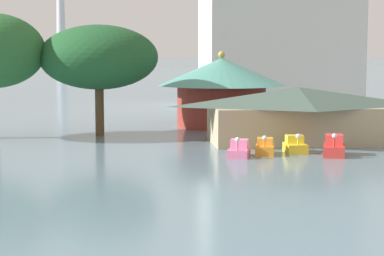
{
  "coord_description": "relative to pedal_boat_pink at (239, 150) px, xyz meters",
  "views": [
    {
      "loc": [
        0.78,
        -11.13,
        7.49
      ],
      "look_at": [
        4.66,
        27.02,
        3.24
      ],
      "focal_mm": 64.12,
      "sensor_mm": 36.0,
      "label": 1
    }
  ],
  "objects": [
    {
      "name": "green_roof_pavilion",
      "position": [
        1.65,
        20.34,
        3.57
      ],
      "size": [
        12.82,
        12.82,
        7.6
      ],
      "color": "#993328",
      "rests_on": "ground"
    },
    {
      "name": "background_building_block",
      "position": [
        13.36,
        46.82,
        12.15
      ],
      "size": [
        20.9,
        15.89,
        25.24
      ],
      "color": "silver",
      "rests_on": "ground"
    },
    {
      "name": "pedal_boat_red",
      "position": [
        6.97,
        -0.2,
        0.11
      ],
      "size": [
        2.33,
        3.29,
        1.76
      ],
      "rotation": [
        0.0,
        0.0,
        -1.88
      ],
      "color": "red",
      "rests_on": "ground"
    },
    {
      "name": "pedal_boat_yellow",
      "position": [
        4.52,
        1.55,
        0.03
      ],
      "size": [
        1.51,
        2.26,
        1.54
      ],
      "rotation": [
        0.0,
        0.0,
        -1.59
      ],
      "color": "yellow",
      "rests_on": "ground"
    },
    {
      "name": "boathouse",
      "position": [
        6.17,
        7.15,
        1.94
      ],
      "size": [
        15.51,
        8.08,
        4.62
      ],
      "color": "tan",
      "rests_on": "ground"
    },
    {
      "name": "pedal_boat_pink",
      "position": [
        0.0,
        0.0,
        0.0
      ],
      "size": [
        2.1,
        2.74,
        1.55
      ],
      "rotation": [
        0.0,
        0.0,
        -1.86
      ],
      "color": "pink",
      "rests_on": "ground"
    },
    {
      "name": "shoreline_tree_mid",
      "position": [
        -10.39,
        13.61,
        6.55
      ],
      "size": [
        10.6,
        10.6,
        9.94
      ],
      "color": "brown",
      "rests_on": "ground"
    },
    {
      "name": "pedal_boat_orange",
      "position": [
        2.05,
        0.78,
        0.01
      ],
      "size": [
        1.86,
        2.63,
        1.53
      ],
      "rotation": [
        0.0,
        0.0,
        -1.81
      ],
      "color": "orange",
      "rests_on": "ground"
    }
  ]
}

